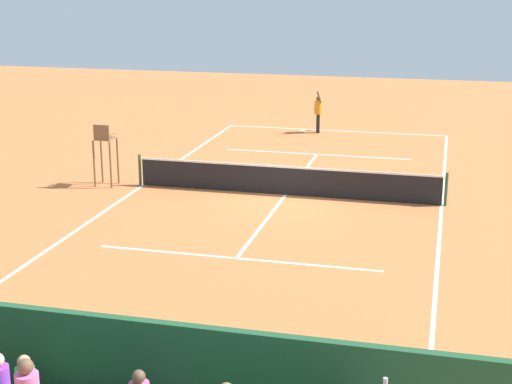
{
  "coord_description": "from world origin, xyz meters",
  "views": [
    {
      "loc": [
        -5.03,
        24.03,
        7.08
      ],
      "look_at": [
        0.0,
        4.0,
        1.2
      ],
      "focal_mm": 54.61,
      "sensor_mm": 36.0,
      "label": 1
    }
  ],
  "objects_px": {
    "tennis_net": "(286,180)",
    "tennis_ball_near": "(279,135)",
    "tennis_player": "(318,110)",
    "umpire_chair": "(105,148)",
    "tennis_racket": "(304,130)"
  },
  "relations": [
    {
      "from": "tennis_net",
      "to": "tennis_ball_near",
      "type": "bearing_deg",
      "value": -76.28
    },
    {
      "from": "tennis_net",
      "to": "tennis_ball_near",
      "type": "xyz_separation_m",
      "value": [
        2.24,
        -9.18,
        -0.47
      ]
    },
    {
      "from": "tennis_player",
      "to": "umpire_chair",
      "type": "bearing_deg",
      "value": 62.89
    },
    {
      "from": "tennis_player",
      "to": "tennis_ball_near",
      "type": "bearing_deg",
      "value": 37.98
    },
    {
      "from": "umpire_chair",
      "to": "tennis_ball_near",
      "type": "xyz_separation_m",
      "value": [
        -3.96,
        -9.53,
        -1.28
      ]
    },
    {
      "from": "tennis_net",
      "to": "tennis_racket",
      "type": "xyz_separation_m",
      "value": [
        1.41,
        -10.62,
        -0.49
      ]
    },
    {
      "from": "tennis_net",
      "to": "tennis_player",
      "type": "relative_size",
      "value": 5.35
    },
    {
      "from": "umpire_chair",
      "to": "tennis_ball_near",
      "type": "height_order",
      "value": "umpire_chair"
    },
    {
      "from": "umpire_chair",
      "to": "tennis_racket",
      "type": "distance_m",
      "value": 12.04
    },
    {
      "from": "tennis_net",
      "to": "tennis_racket",
      "type": "height_order",
      "value": "tennis_net"
    },
    {
      "from": "tennis_ball_near",
      "to": "tennis_net",
      "type": "bearing_deg",
      "value": 103.72
    },
    {
      "from": "tennis_ball_near",
      "to": "tennis_racket",
      "type": "bearing_deg",
      "value": -119.96
    },
    {
      "from": "umpire_chair",
      "to": "tennis_ball_near",
      "type": "relative_size",
      "value": 32.42
    },
    {
      "from": "tennis_racket",
      "to": "tennis_ball_near",
      "type": "height_order",
      "value": "tennis_ball_near"
    },
    {
      "from": "tennis_player",
      "to": "tennis_net",
      "type": "bearing_deg",
      "value": 93.89
    }
  ]
}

